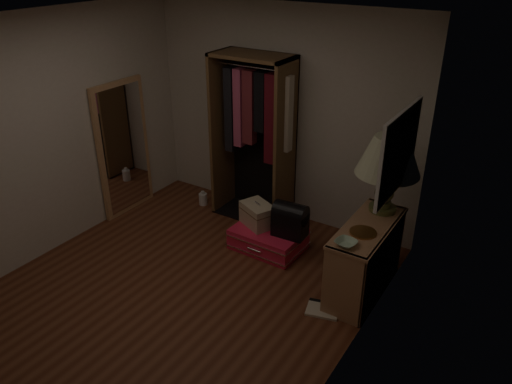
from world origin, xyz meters
TOP-DOWN VIEW (x-y plane):
  - ground at (0.00, 0.00)m, footprint 4.00×4.00m
  - room_walls at (0.08, 0.04)m, footprint 3.52×4.02m
  - console_bookshelf at (1.54, 1.04)m, footprint 0.42×1.12m
  - open_wardrobe at (-0.22, 1.77)m, footprint 1.00×0.50m
  - floor_mirror at (-1.70, 1.00)m, footprint 0.06×0.80m
  - pink_suitcase at (0.33, 1.16)m, footprint 0.81×0.60m
  - train_case at (0.17, 1.18)m, footprint 0.47×0.41m
  - black_bag at (0.59, 1.19)m, footprint 0.38×0.26m
  - table_lamp at (1.54, 1.37)m, footprint 0.73×0.73m
  - brass_tray at (1.54, 0.85)m, footprint 0.25×0.25m
  - ceramic_bowl at (1.49, 0.57)m, footprint 0.22×0.22m
  - white_jug at (-0.96, 1.60)m, footprint 0.13×0.13m
  - floor_book at (1.35, 0.51)m, footprint 0.36×0.31m

SIDE VIEW (x-z plane):
  - ground at x=0.00m, z-range 0.00..0.00m
  - floor_book at x=1.35m, z-range 0.00..0.03m
  - white_jug at x=-0.96m, z-range -0.01..0.18m
  - pink_suitcase at x=0.33m, z-range 0.00..0.24m
  - train_case at x=0.17m, z-range 0.24..0.52m
  - console_bookshelf at x=1.54m, z-range 0.02..0.77m
  - black_bag at x=0.59m, z-range 0.25..0.65m
  - brass_tray at x=1.54m, z-range 0.75..0.76m
  - ceramic_bowl at x=1.49m, z-range 0.75..0.80m
  - floor_mirror at x=-1.70m, z-range 0.00..1.70m
  - open_wardrobe at x=-0.22m, z-range 0.18..2.23m
  - table_lamp at x=1.54m, z-range 0.93..1.72m
  - room_walls at x=0.08m, z-range 0.20..2.80m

